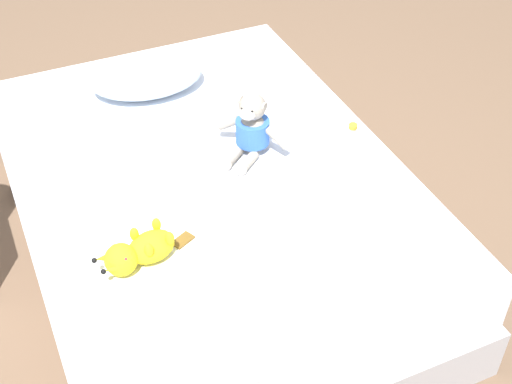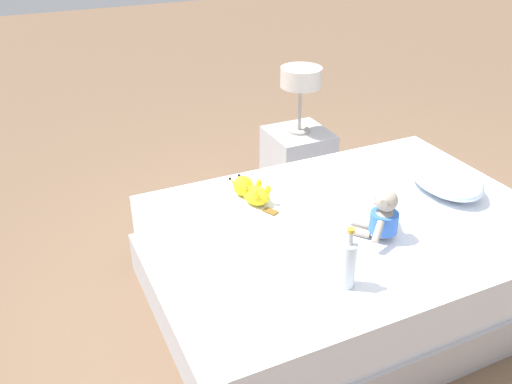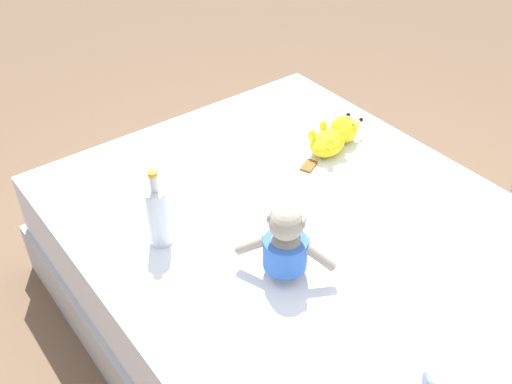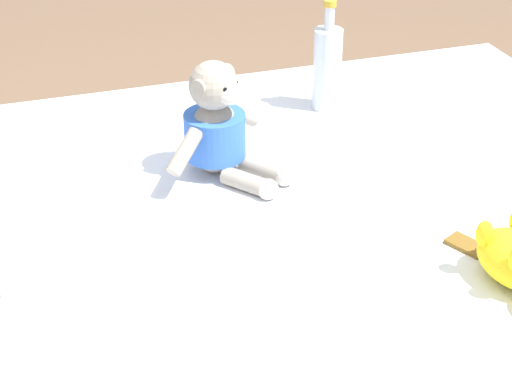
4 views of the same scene
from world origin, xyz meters
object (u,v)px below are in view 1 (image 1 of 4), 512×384
(glass_bottle, at_px, (349,163))
(bed, at_px, (211,213))
(plush_monkey, at_px, (251,129))
(pillow, at_px, (146,75))
(plush_yellow_creature, at_px, (139,252))

(glass_bottle, bearing_deg, bed, 142.97)
(plush_monkey, bearing_deg, glass_bottle, -55.54)
(pillow, relative_size, plush_monkey, 1.89)
(plush_monkey, bearing_deg, pillow, 111.52)
(pillow, bearing_deg, plush_monkey, -68.48)
(pillow, bearing_deg, glass_bottle, -63.40)
(bed, bearing_deg, plush_yellow_creature, -135.40)
(bed, height_order, plush_monkey, plush_monkey)
(bed, distance_m, plush_monkey, 0.37)
(plush_yellow_creature, height_order, glass_bottle, glass_bottle)
(bed, relative_size, plush_monkey, 7.11)
(plush_monkey, xyz_separation_m, plush_yellow_creature, (-0.53, -0.37, -0.05))
(glass_bottle, bearing_deg, plush_yellow_creature, -175.60)
(pillow, height_order, plush_yellow_creature, pillow)
(bed, distance_m, plush_yellow_creature, 0.57)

